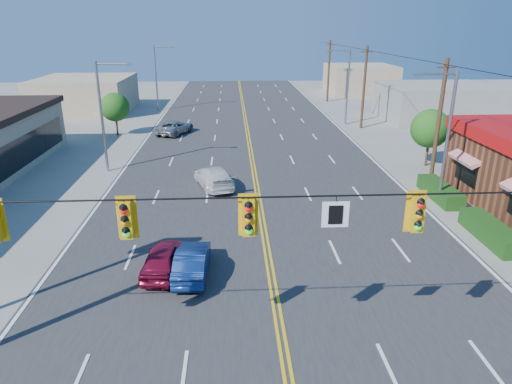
{
  "coord_description": "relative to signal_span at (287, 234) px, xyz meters",
  "views": [
    {
      "loc": [
        -1.61,
        -11.43,
        10.36
      ],
      "look_at": [
        -0.41,
        10.75,
        2.2
      ],
      "focal_mm": 32.0,
      "sensor_mm": 36.0,
      "label": 1
    }
  ],
  "objects": [
    {
      "name": "ground",
      "position": [
        0.12,
        0.0,
        -4.89
      ],
      "size": [
        160.0,
        160.0,
        0.0
      ],
      "primitive_type": "plane",
      "color": "gray",
      "rests_on": "ground"
    },
    {
      "name": "road",
      "position": [
        0.12,
        20.0,
        -4.86
      ],
      "size": [
        20.0,
        120.0,
        0.06
      ],
      "primitive_type": "cube",
      "color": "#2D2D30",
      "rests_on": "ground"
    },
    {
      "name": "signal_span",
      "position": [
        0.0,
        0.0,
        0.0
      ],
      "size": [
        24.32,
        0.34,
        9.0
      ],
      "color": "#47301E",
      "rests_on": "ground"
    },
    {
      "name": "streetlight_se",
      "position": [
        10.91,
        14.0,
        -0.37
      ],
      "size": [
        2.55,
        0.25,
        8.0
      ],
      "color": "gray",
      "rests_on": "ground"
    },
    {
      "name": "streetlight_ne",
      "position": [
        10.91,
        38.0,
        -0.37
      ],
      "size": [
        2.55,
        0.25,
        8.0
      ],
      "color": "gray",
      "rests_on": "ground"
    },
    {
      "name": "streetlight_sw",
      "position": [
        -10.67,
        22.0,
        -0.37
      ],
      "size": [
        2.55,
        0.25,
        8.0
      ],
      "color": "gray",
      "rests_on": "ground"
    },
    {
      "name": "streetlight_nw",
      "position": [
        -10.67,
        48.0,
        -0.37
      ],
      "size": [
        2.55,
        0.25,
        8.0
      ],
      "color": "gray",
      "rests_on": "ground"
    },
    {
      "name": "utility_pole_near",
      "position": [
        12.32,
        18.0,
        -0.69
      ],
      "size": [
        0.28,
        0.28,
        8.4
      ],
      "primitive_type": "cylinder",
      "color": "#47301E",
      "rests_on": "ground"
    },
    {
      "name": "utility_pole_mid",
      "position": [
        12.32,
        36.0,
        -0.69
      ],
      "size": [
        0.28,
        0.28,
        8.4
      ],
      "primitive_type": "cylinder",
      "color": "#47301E",
      "rests_on": "ground"
    },
    {
      "name": "utility_pole_far",
      "position": [
        12.32,
        54.0,
        -0.69
      ],
      "size": [
        0.28,
        0.28,
        8.4
      ],
      "primitive_type": "cylinder",
      "color": "#47301E",
      "rests_on": "ground"
    },
    {
      "name": "tree_kfc_rear",
      "position": [
        13.62,
        22.0,
        -1.95
      ],
      "size": [
        2.94,
        2.94,
        4.41
      ],
      "color": "#47301E",
      "rests_on": "ground"
    },
    {
      "name": "tree_west",
      "position": [
        -12.88,
        34.0,
        -2.09
      ],
      "size": [
        2.8,
        2.8,
        4.2
      ],
      "color": "#47301E",
      "rests_on": "ground"
    },
    {
      "name": "bld_east_mid",
      "position": [
        22.12,
        40.0,
        -2.89
      ],
      "size": [
        12.0,
        10.0,
        4.0
      ],
      "primitive_type": "cube",
      "color": "gray",
      "rests_on": "ground"
    },
    {
      "name": "bld_west_far",
      "position": [
        -19.88,
        48.0,
        -2.79
      ],
      "size": [
        11.0,
        12.0,
        4.2
      ],
      "primitive_type": "cube",
      "color": "tan",
      "rests_on": "ground"
    },
    {
      "name": "bld_east_far",
      "position": [
        19.12,
        62.0,
        -2.69
      ],
      "size": [
        10.0,
        10.0,
        4.4
      ],
      "primitive_type": "cube",
      "color": "tan",
      "rests_on": "ground"
    },
    {
      "name": "car_magenta",
      "position": [
        -4.59,
        6.6,
        -4.24
      ],
      "size": [
        1.85,
        3.9,
        1.29
      ],
      "primitive_type": "imported",
      "rotation": [
        0.0,
        0.0,
        3.05
      ],
      "color": "maroon",
      "rests_on": "ground"
    },
    {
      "name": "car_blue",
      "position": [
        -3.31,
        6.24,
        -4.25
      ],
      "size": [
        1.47,
        3.87,
        1.26
      ],
      "primitive_type": "imported",
      "rotation": [
        0.0,
        0.0,
        3.11
      ],
      "color": "navy",
      "rests_on": "ground"
    },
    {
      "name": "car_white",
      "position": [
        -2.75,
        17.8,
        -4.2
      ],
      "size": [
        3.26,
        5.1,
        1.37
      ],
      "primitive_type": "imported",
      "rotation": [
        0.0,
        0.0,
        3.45
      ],
      "color": "silver",
      "rests_on": "ground"
    },
    {
      "name": "car_silver",
      "position": [
        -7.18,
        34.02,
        -4.22
      ],
      "size": [
        3.95,
        5.29,
        1.34
      ],
      "primitive_type": "imported",
      "rotation": [
        0.0,
        0.0,
        2.73
      ],
      "color": "#97969B",
      "rests_on": "ground"
    }
  ]
}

